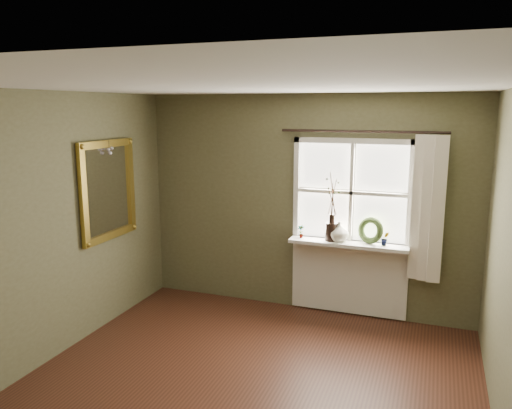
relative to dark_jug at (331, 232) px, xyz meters
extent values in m
plane|color=#3D1E13|center=(-0.35, -2.12, -1.03)|extent=(4.50, 4.50, 0.00)
plane|color=silver|center=(-0.35, -2.12, 1.57)|extent=(4.50, 4.50, 0.00)
cube|color=brown|center=(-0.35, 0.18, 0.27)|extent=(4.00, 0.10, 2.60)
cube|color=brown|center=(-2.40, -2.12, 0.27)|extent=(0.10, 4.50, 2.60)
cube|color=silver|center=(0.20, 0.10, -0.14)|extent=(1.36, 0.06, 0.06)
cube|color=silver|center=(0.20, 0.10, 1.04)|extent=(1.36, 0.06, 0.06)
cube|color=silver|center=(-0.45, 0.10, 0.45)|extent=(0.06, 0.06, 1.24)
cube|color=silver|center=(0.85, 0.10, 0.45)|extent=(0.06, 0.06, 1.24)
cube|color=silver|center=(0.20, 0.10, 0.45)|extent=(1.24, 0.05, 0.04)
cube|color=silver|center=(0.20, 0.10, 0.45)|extent=(0.04, 0.05, 1.12)
cube|color=white|center=(-0.13, 0.12, 0.75)|extent=(0.59, 0.01, 0.53)
cube|color=white|center=(0.52, 0.12, 0.75)|extent=(0.59, 0.01, 0.53)
cube|color=white|center=(-0.13, 0.12, 0.16)|extent=(0.59, 0.01, 0.53)
cube|color=white|center=(0.52, 0.12, 0.16)|extent=(0.59, 0.01, 0.53)
cube|color=silver|center=(0.20, 0.00, -0.13)|extent=(1.36, 0.26, 0.04)
cube|color=silver|center=(0.20, 0.11, -0.57)|extent=(1.36, 0.04, 0.88)
cylinder|color=black|center=(0.00, 0.00, 0.00)|extent=(0.15, 0.15, 0.21)
imported|color=beige|center=(0.09, 0.00, 0.01)|extent=(0.24, 0.24, 0.23)
torus|color=#31441E|center=(0.44, 0.04, 0.01)|extent=(0.34, 0.24, 0.32)
imported|color=#31441E|center=(-0.36, 0.00, -0.03)|extent=(0.10, 0.08, 0.16)
imported|color=#31441E|center=(0.61, 0.00, -0.03)|extent=(0.11, 0.09, 0.16)
cube|color=beige|center=(1.04, 0.01, 0.34)|extent=(0.36, 0.12, 1.59)
cylinder|color=black|center=(0.30, 0.05, 1.15)|extent=(1.84, 0.03, 0.03)
cube|color=white|center=(-2.32, -1.00, 0.51)|extent=(0.02, 0.77, 0.95)
cube|color=olive|center=(-2.31, -1.00, 1.02)|extent=(0.05, 0.93, 0.08)
cube|color=olive|center=(-2.31, -1.00, 0.00)|extent=(0.05, 0.93, 0.08)
cube|color=olive|center=(-2.31, -1.42, 0.51)|extent=(0.05, 0.08, 0.95)
cube|color=olive|center=(-2.31, -0.57, 0.51)|extent=(0.05, 0.08, 0.95)
sphere|color=silver|center=(-2.26, -1.03, 0.96)|extent=(0.04, 0.04, 0.04)
sphere|color=silver|center=(-2.26, -1.00, 0.92)|extent=(0.04, 0.04, 0.04)
sphere|color=silver|center=(-2.26, -0.97, 0.97)|extent=(0.04, 0.04, 0.04)
camera|label=1|loc=(1.11, -5.56, 1.41)|focal=35.00mm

